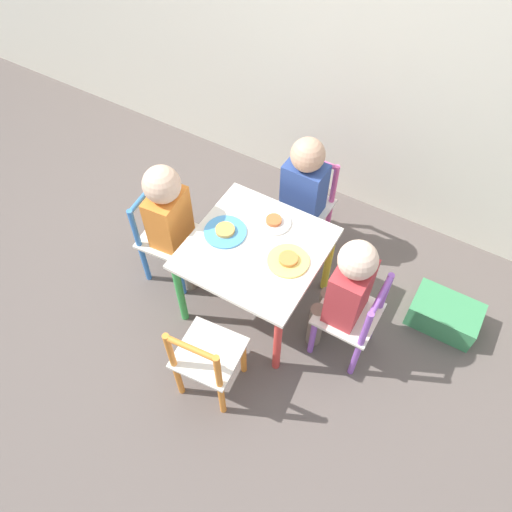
% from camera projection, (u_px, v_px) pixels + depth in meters
% --- Properties ---
extents(ground_plane, '(6.00, 6.00, 0.00)m').
position_uv_depth(ground_plane, '(256.00, 301.00, 2.57)').
color(ground_plane, '#5B514C').
extents(kids_table, '(0.59, 0.59, 0.45)m').
position_uv_depth(kids_table, '(256.00, 256.00, 2.26)').
color(kids_table, silver).
rests_on(kids_table, ground_plane).
extents(chair_pink, '(0.27, 0.27, 0.53)m').
position_uv_depth(chair_pink, '(306.00, 206.00, 2.61)').
color(chair_pink, silver).
rests_on(chair_pink, ground_plane).
extents(chair_purple, '(0.26, 0.26, 0.53)m').
position_uv_depth(chair_purple, '(352.00, 319.00, 2.21)').
color(chair_purple, silver).
rests_on(chair_purple, ground_plane).
extents(chair_blue, '(0.28, 0.28, 0.53)m').
position_uv_depth(chair_blue, '(166.00, 238.00, 2.48)').
color(chair_blue, silver).
rests_on(chair_blue, ground_plane).
extents(chair_orange, '(0.28, 0.28, 0.53)m').
position_uv_depth(chair_orange, '(207.00, 359.00, 2.09)').
color(chair_orange, silver).
rests_on(chair_orange, ground_plane).
extents(child_back, '(0.20, 0.22, 0.73)m').
position_uv_depth(child_back, '(303.00, 189.00, 2.44)').
color(child_back, '#4C608E').
rests_on(child_back, ground_plane).
extents(child_right, '(0.21, 0.20, 0.74)m').
position_uv_depth(child_right, '(345.00, 290.00, 2.08)').
color(child_right, '#7A6B5B').
rests_on(child_right, ground_plane).
extents(child_left, '(0.23, 0.21, 0.74)m').
position_uv_depth(child_left, '(171.00, 216.00, 2.32)').
color(child_left, '#7A6B5B').
rests_on(child_left, ground_plane).
extents(plate_back, '(0.16, 0.16, 0.03)m').
position_uv_depth(plate_back, '(274.00, 222.00, 2.28)').
color(plate_back, white).
rests_on(plate_back, kids_table).
extents(plate_right, '(0.18, 0.18, 0.03)m').
position_uv_depth(plate_right, '(288.00, 260.00, 2.15)').
color(plate_right, '#EADB66').
rests_on(plate_right, kids_table).
extents(plate_left, '(0.19, 0.19, 0.03)m').
position_uv_depth(plate_left, '(225.00, 231.00, 2.25)').
color(plate_left, '#4C9EE0').
rests_on(plate_left, kids_table).
extents(storage_bin, '(0.32, 0.21, 0.14)m').
position_uv_depth(storage_bin, '(444.00, 315.00, 2.44)').
color(storage_bin, '#3D8E56').
rests_on(storage_bin, ground_plane).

